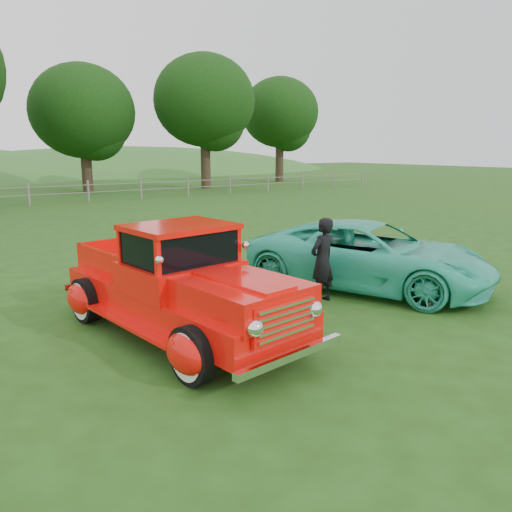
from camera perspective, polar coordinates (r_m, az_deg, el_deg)
ground at (r=7.88m, az=6.38°, el=-9.43°), size 140.00×140.00×0.00m
fence_line at (r=28.03m, az=-24.55°, el=6.45°), size 48.00×0.12×1.20m
tree_near_east at (r=35.96m, az=-19.19°, el=15.34°), size 6.80×6.80×8.33m
tree_mid_east at (r=37.22m, az=-5.93°, el=17.23°), size 7.20×7.20×9.44m
tree_far_east at (r=44.60m, az=2.75°, el=16.04°), size 6.60×6.60×8.86m
red_pickup at (r=7.86m, az=-8.80°, el=-3.44°), size 2.73×5.18×1.78m
teal_sedan at (r=10.73m, az=12.80°, el=0.09°), size 4.17×5.54×1.40m
man at (r=9.54m, az=7.59°, el=-0.50°), size 0.66×0.49×1.63m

